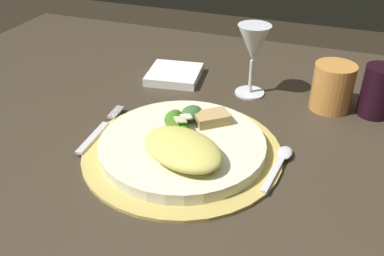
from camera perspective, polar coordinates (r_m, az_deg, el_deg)
dining_table at (r=0.88m, az=0.53°, el=-9.85°), size 1.40×1.01×0.74m
placemat at (r=0.72m, az=-1.37°, el=-3.11°), size 0.34×0.34×0.01m
dinner_plate at (r=0.72m, az=-1.39°, el=-2.27°), size 0.28×0.28×0.02m
pasta_serving at (r=0.66m, az=-1.26°, el=-2.74°), size 0.17×0.15×0.03m
salad_greens at (r=0.74m, az=-1.44°, el=1.09°), size 0.06×0.10×0.03m
bread_piece at (r=0.75m, az=2.67°, el=1.32°), size 0.07×0.07×0.02m
fork at (r=0.79m, az=-12.20°, el=-0.29°), size 0.02×0.17×0.00m
spoon at (r=0.71m, az=11.69°, el=-4.27°), size 0.03×0.13×0.01m
napkin at (r=0.98m, az=-2.36°, el=7.12°), size 0.13×0.13×0.02m
wine_glass at (r=0.88m, az=8.14°, el=10.76°), size 0.07×0.07×0.15m
amber_tumbler at (r=0.88m, az=18.17°, el=5.21°), size 0.08×0.08×0.09m
dark_tumbler at (r=0.88m, az=23.46°, el=4.51°), size 0.06×0.06×0.10m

